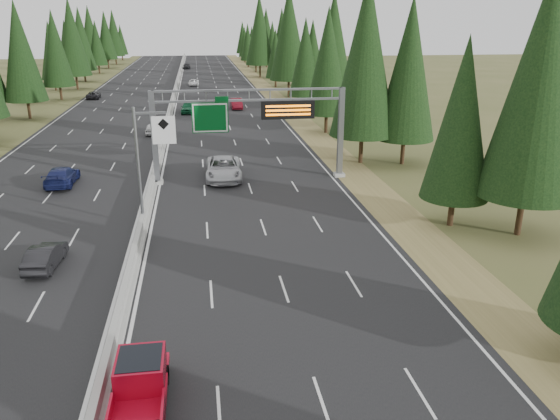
{
  "coord_description": "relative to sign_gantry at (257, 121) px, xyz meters",
  "views": [
    {
      "loc": [
        4.03,
        -10.58,
        13.32
      ],
      "look_at": [
        8.62,
        20.0,
        2.48
      ],
      "focal_mm": 35.0,
      "sensor_mm": 36.0,
      "label": 1
    }
  ],
  "objects": [
    {
      "name": "car_onc_white",
      "position": [
        -10.42,
        21.87,
        -4.51
      ],
      "size": [
        1.72,
        4.05,
        1.36
      ],
      "primitive_type": "imported",
      "rotation": [
        0.0,
        0.0,
        3.11
      ],
      "color": "silver",
      "rests_on": "road"
    },
    {
      "name": "car_ahead_white",
      "position": [
        -5.48,
        72.92,
        -4.55
      ],
      "size": [
        2.26,
        4.64,
        1.27
      ],
      "primitive_type": "imported",
      "rotation": [
        0.0,
        0.0,
        -0.03
      ],
      "color": "white",
      "rests_on": "road"
    },
    {
      "name": "car_onc_far",
      "position": [
        -22.93,
        55.45,
        -4.55
      ],
      "size": [
        2.32,
        4.68,
        1.28
      ],
      "primitive_type": "imported",
      "rotation": [
        0.0,
        0.0,
        3.19
      ],
      "color": "black",
      "rests_on": "road"
    },
    {
      "name": "car_ahead_dkgrey",
      "position": [
        -3.26,
        36.71,
        -4.47
      ],
      "size": [
        2.08,
        4.98,
        1.44
      ],
      "primitive_type": "imported",
      "rotation": [
        0.0,
        0.0,
        0.01
      ],
      "color": "black",
      "rests_on": "road"
    },
    {
      "name": "car_ahead_green",
      "position": [
        -6.31,
        37.35,
        -4.37
      ],
      "size": [
        2.22,
        4.93,
        1.64
      ],
      "primitive_type": "imported",
      "rotation": [
        0.0,
        0.0,
        -0.06
      ],
      "color": "#12502D",
      "rests_on": "road"
    },
    {
      "name": "car_onc_near",
      "position": [
        -13.78,
        -15.77,
        -4.52
      ],
      "size": [
        1.71,
        4.12,
        1.33
      ],
      "primitive_type": "imported",
      "rotation": [
        0.0,
        0.0,
        3.07
      ],
      "color": "black",
      "rests_on": "road"
    },
    {
      "name": "car_onc_blue",
      "position": [
        -16.5,
        1.0,
        -4.41
      ],
      "size": [
        2.19,
        5.36,
        1.55
      ],
      "primitive_type": "imported",
      "rotation": [
        0.0,
        0.0,
        3.14
      ],
      "color": "navy",
      "rests_on": "road"
    },
    {
      "name": "shoulder_left",
      "position": [
        -26.72,
        45.12,
        -5.24
      ],
      "size": [
        3.6,
        260.0,
        0.06
      ],
      "primitive_type": "cube",
      "color": "#4D5326",
      "rests_on": "ground"
    },
    {
      "name": "sign_gantry",
      "position": [
        0.0,
        0.0,
        0.0
      ],
      "size": [
        16.75,
        0.98,
        7.8
      ],
      "color": "slate",
      "rests_on": "road"
    },
    {
      "name": "silver_minivan",
      "position": [
        -2.93,
        0.9,
        -4.27
      ],
      "size": [
        3.23,
        6.68,
        1.83
      ],
      "primitive_type": "imported",
      "rotation": [
        0.0,
        0.0,
        -0.03
      ],
      "color": "silver",
      "rests_on": "road"
    },
    {
      "name": "road",
      "position": [
        -8.92,
        45.12,
        -5.23
      ],
      "size": [
        32.0,
        260.0,
        0.08
      ],
      "primitive_type": "cube",
      "color": "black",
      "rests_on": "ground"
    },
    {
      "name": "car_ahead_dkred",
      "position": [
        1.11,
        40.25,
        -4.39
      ],
      "size": [
        1.72,
        4.84,
        1.59
      ],
      "primitive_type": "imported",
      "rotation": [
        0.0,
        0.0,
        0.01
      ],
      "color": "maroon",
      "rests_on": "road"
    },
    {
      "name": "tree_row_right",
      "position": [
        13.33,
        30.55,
        3.88
      ],
      "size": [
        12.43,
        240.73,
        18.92
      ],
      "color": "black",
      "rests_on": "ground"
    },
    {
      "name": "shoulder_right",
      "position": [
        8.88,
        45.12,
        -5.24
      ],
      "size": [
        3.6,
        260.0,
        0.06
      ],
      "primitive_type": "cube",
      "color": "olive",
      "rests_on": "ground"
    },
    {
      "name": "hov_sign_pole",
      "position": [
        -8.33,
        -9.92,
        -0.54
      ],
      "size": [
        2.8,
        0.5,
        8.0
      ],
      "color": "slate",
      "rests_on": "road"
    },
    {
      "name": "red_pickup",
      "position": [
        -7.42,
        -28.47,
        -4.26
      ],
      "size": [
        1.84,
        5.15,
        1.68
      ],
      "color": "black",
      "rests_on": "road"
    },
    {
      "name": "car_ahead_far",
      "position": [
        -7.42,
        114.88,
        -4.38
      ],
      "size": [
        2.02,
        4.79,
        1.62
      ],
      "primitive_type": "imported",
      "rotation": [
        0.0,
        0.0,
        -0.02
      ],
      "color": "black",
      "rests_on": "road"
    },
    {
      "name": "median_barrier",
      "position": [
        -8.92,
        45.12,
        -4.85
      ],
      "size": [
        0.7,
        260.0,
        0.85
      ],
      "color": "gray",
      "rests_on": "road"
    },
    {
      "name": "tree_row_left",
      "position": [
        -30.72,
        37.08,
        3.65
      ],
      "size": [
        12.15,
        239.86,
        18.56
      ],
      "color": "black",
      "rests_on": "ground"
    }
  ]
}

